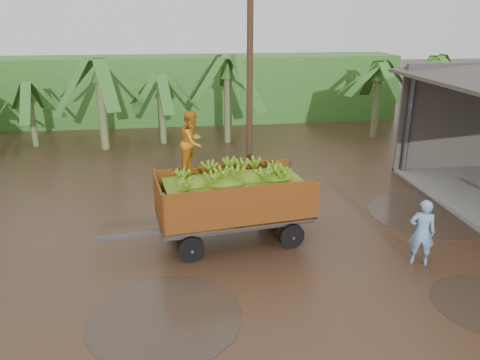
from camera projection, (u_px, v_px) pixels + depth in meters
name	position (u px, v px, depth m)	size (l,w,h in m)	color
ground	(309.00, 250.00, 12.14)	(100.00, 100.00, 0.00)	black
hedge_north	(200.00, 89.00, 26.23)	(22.00, 3.00, 3.60)	#2D661E
banana_trailer	(232.00, 197.00, 12.33)	(5.66, 2.51, 3.48)	#985015
man_blue	(422.00, 232.00, 11.25)	(0.61, 0.40, 1.68)	#6C95C5
utility_pole	(250.00, 67.00, 17.25)	(1.20, 0.24, 7.77)	#47301E
banana_plants	(129.00, 125.00, 17.31)	(24.98, 20.51, 4.34)	#2D661E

